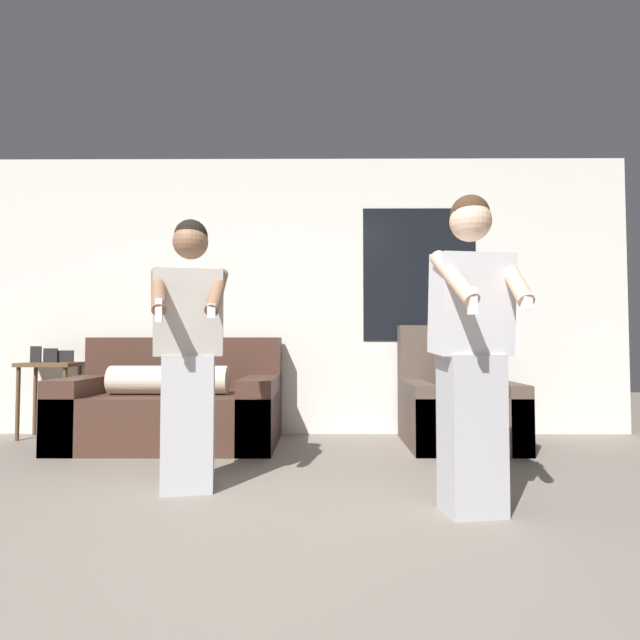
# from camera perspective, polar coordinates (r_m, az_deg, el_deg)

# --- Properties ---
(ground_plane) EXTENTS (14.00, 14.00, 0.00)m
(ground_plane) POSITION_cam_1_polar(r_m,az_deg,el_deg) (2.01, -9.71, -28.94)
(ground_plane) COLOR slate
(wall_back) EXTENTS (6.56, 0.07, 2.70)m
(wall_back) POSITION_cam_1_polar(r_m,az_deg,el_deg) (4.92, -3.02, 2.90)
(wall_back) COLOR silver
(wall_back) RESTS_ON ground_plane
(couch) EXTENTS (1.80, 0.97, 0.93)m
(couch) POSITION_cam_1_polar(r_m,az_deg,el_deg) (4.59, -16.28, -9.53)
(couch) COLOR #472D23
(couch) RESTS_ON ground_plane
(armchair) EXTENTS (0.92, 0.92, 1.04)m
(armchair) POSITION_cam_1_polar(r_m,az_deg,el_deg) (4.56, 15.40, -9.46)
(armchair) COLOR brown
(armchair) RESTS_ON ground_plane
(side_table) EXTENTS (0.51, 0.35, 0.85)m
(side_table) POSITION_cam_1_polar(r_m,az_deg,el_deg) (5.31, -28.46, -5.61)
(side_table) COLOR brown
(side_table) RESTS_ON ground_plane
(person_left) EXTENTS (0.47, 0.52, 1.64)m
(person_left) POSITION_cam_1_polar(r_m,az_deg,el_deg) (3.13, -14.71, -3.45)
(person_left) COLOR #B2B2B7
(person_left) RESTS_ON ground_plane
(person_right) EXTENTS (0.45, 0.52, 1.68)m
(person_right) POSITION_cam_1_polar(r_m,az_deg,el_deg) (2.75, 16.94, -3.10)
(person_right) COLOR #B2B2B7
(person_right) RESTS_ON ground_plane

